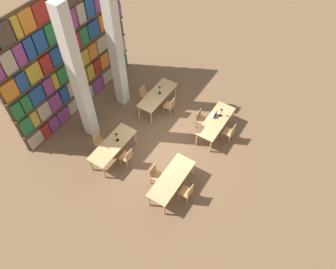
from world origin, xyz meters
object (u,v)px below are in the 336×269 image
Objects in this scene: laptop at (214,115)px; desk_lamp_2 at (160,88)px; reading_table_2 at (113,146)px; chair_2 at (230,132)px; chair_5 at (100,142)px; chair_1 at (155,175)px; chair_3 at (201,119)px; chair_0 at (187,192)px; chair_4 at (127,157)px; pillar_left at (78,78)px; chair_6 at (170,106)px; chair_7 at (145,94)px; reading_table_1 at (216,122)px; reading_table_3 at (158,96)px; desk_lamp_0 at (221,111)px; pillar_center at (116,47)px; desk_lamp_1 at (117,135)px; reading_table_0 at (172,179)px.

desk_lamp_2 is at bearing -88.53° from laptop.
reading_table_2 is at bearing -37.37° from laptop.
chair_5 is at bearing 127.79° from chair_2.
chair_1 is 1.00× the size of chair_3.
chair_4 is (0.09, 2.78, 0.00)m from chair_0.
pillar_left is 6.70× the size of chair_6.
chair_5 is at bearing 0.85° from chair_7.
reading_table_2 is 2.44× the size of chair_5.
chair_5 is (0.09, 4.16, 0.00)m from chair_0.
desk_lamp_2 is (0.16, 0.66, 0.58)m from chair_6.
chair_7 reaches higher than reading_table_1.
reading_table_2 is 3.28m from reading_table_3.
reading_table_2 is 2.44× the size of chair_4.
pillar_left reaches higher than laptop.
chair_1 is 3.88m from desk_lamp_0.
laptop is 4.02m from chair_4.
chair_4 is (-3.29, 2.86, 0.00)m from chair_2.
pillar_center is 6.70× the size of chair_0.
reading_table_3 is at bearing 0.85° from reading_table_2.
desk_lamp_2 is at bearing -15.69° from reading_table_3.
laptop is 0.15× the size of reading_table_2.
pillar_center reaches higher than chair_0.
pillar_left is 6.70× the size of chair_1.
chair_3 is at bearing 116.75° from desk_lamp_0.
chair_4 is 3.39m from reading_table_3.
pillar_center is at bearing 96.81° from reading_table_1.
chair_0 is 1.99× the size of desk_lamp_1.
reading_table_0 is at bearing -91.33° from chair_4.
reading_table_1 is at bearing -89.83° from reading_table_3.
chair_3 reaches higher than reading_table_2.
reading_table_3 is (3.35, 2.83, 0.00)m from reading_table_0.
chair_0 is 4.98m from desk_lamp_2.
desk_lamp_0 reaches higher than laptop.
desk_lamp_2 reaches higher than reading_table_3.
chair_5 and chair_6 have the same top height.
pillar_center is 3.57m from desk_lamp_1.
pillar_center is 14.16× the size of desk_lamp_0.
chair_4 is at bearing -167.38° from reading_table_3.
chair_0 is 1.00× the size of chair_4.
chair_0 is 3.83m from desk_lamp_0.
pillar_center is at bearing 108.32° from reading_table_3.
chair_5 is (-3.29, 2.86, 0.00)m from chair_3.
reading_table_2 is at bearing -33.61° from chair_3.
reading_table_3 is (-0.36, 2.95, -0.37)m from desk_lamp_0.
reading_table_0 is at bearing 46.76° from chair_7.
reading_table_0 is at bearing -141.17° from desk_lamp_2.
reading_table_3 is (3.39, 2.14, 0.20)m from chair_1.
pillar_center is at bearing 60.86° from chair_0.
chair_0 is 3.62m from chair_3.
desk_lamp_1 is at bearing -98.89° from pillar_left.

